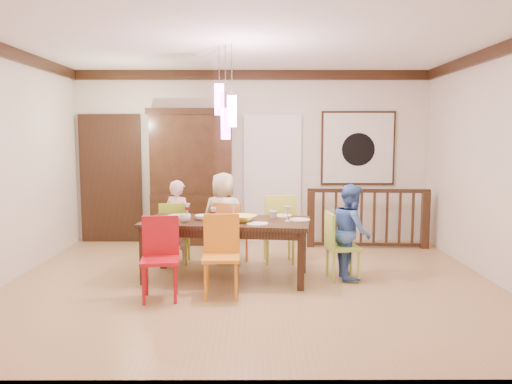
{
  "coord_description": "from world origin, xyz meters",
  "views": [
    {
      "loc": [
        0.04,
        -6.02,
        1.79
      ],
      "look_at": [
        0.06,
        0.35,
        1.09
      ],
      "focal_mm": 35.0,
      "sensor_mm": 36.0,
      "label": 1
    }
  ],
  "objects_px": {
    "dining_table": "(226,227)",
    "chair_far_left": "(176,228)",
    "china_hutch": "(192,176)",
    "person_end_right": "(351,231)",
    "chair_end_right": "(343,242)",
    "person_far_mid": "(223,217)",
    "balustrade": "(368,217)",
    "person_far_left": "(178,222)"
  },
  "relations": [
    {
      "from": "dining_table",
      "to": "chair_far_left",
      "type": "xyz_separation_m",
      "value": [
        -0.76,
        0.77,
        -0.16
      ]
    },
    {
      "from": "china_hutch",
      "to": "dining_table",
      "type": "bearing_deg",
      "value": -71.9
    },
    {
      "from": "dining_table",
      "to": "person_end_right",
      "type": "relative_size",
      "value": 1.8
    },
    {
      "from": "chair_end_right",
      "to": "person_end_right",
      "type": "distance_m",
      "value": 0.19
    },
    {
      "from": "china_hutch",
      "to": "person_far_mid",
      "type": "distance_m",
      "value": 1.48
    },
    {
      "from": "balustrade",
      "to": "person_far_left",
      "type": "relative_size",
      "value": 1.65
    },
    {
      "from": "china_hutch",
      "to": "person_end_right",
      "type": "xyz_separation_m",
      "value": [
        2.28,
        -2.1,
        -0.53
      ]
    },
    {
      "from": "balustrade",
      "to": "person_end_right",
      "type": "bearing_deg",
      "value": -105.32
    },
    {
      "from": "china_hutch",
      "to": "person_end_right",
      "type": "bearing_deg",
      "value": -42.6
    },
    {
      "from": "chair_end_right",
      "to": "balustrade",
      "type": "xyz_separation_m",
      "value": [
        0.73,
        1.85,
        0.01
      ]
    },
    {
      "from": "person_far_left",
      "to": "dining_table",
      "type": "bearing_deg",
      "value": 158.2
    },
    {
      "from": "chair_end_right",
      "to": "person_far_mid",
      "type": "bearing_deg",
      "value": 53.05
    },
    {
      "from": "dining_table",
      "to": "person_end_right",
      "type": "bearing_deg",
      "value": 8.29
    },
    {
      "from": "balustrade",
      "to": "person_far_left",
      "type": "xyz_separation_m",
      "value": [
        -2.92,
        -0.96,
        0.09
      ]
    },
    {
      "from": "chair_far_left",
      "to": "person_far_left",
      "type": "xyz_separation_m",
      "value": [
        0.03,
        0.04,
        0.09
      ]
    },
    {
      "from": "person_far_left",
      "to": "person_end_right",
      "type": "bearing_deg",
      "value": -172.6
    },
    {
      "from": "dining_table",
      "to": "person_far_left",
      "type": "height_order",
      "value": "person_far_left"
    },
    {
      "from": "person_far_mid",
      "to": "person_end_right",
      "type": "distance_m",
      "value": 1.87
    },
    {
      "from": "chair_end_right",
      "to": "balustrade",
      "type": "distance_m",
      "value": 1.98
    },
    {
      "from": "china_hutch",
      "to": "person_far_mid",
      "type": "xyz_separation_m",
      "value": [
        0.6,
        -1.27,
        -0.49
      ]
    },
    {
      "from": "chair_far_left",
      "to": "chair_end_right",
      "type": "height_order",
      "value": "chair_far_left"
    },
    {
      "from": "balustrade",
      "to": "person_end_right",
      "type": "relative_size",
      "value": 1.63
    },
    {
      "from": "dining_table",
      "to": "person_far_mid",
      "type": "distance_m",
      "value": 0.86
    },
    {
      "from": "chair_end_right",
      "to": "china_hutch",
      "type": "bearing_deg",
      "value": 38.37
    },
    {
      "from": "person_far_left",
      "to": "person_end_right",
      "type": "height_order",
      "value": "person_end_right"
    },
    {
      "from": "china_hutch",
      "to": "chair_end_right",
      "type": "bearing_deg",
      "value": -45.46
    },
    {
      "from": "chair_far_left",
      "to": "person_far_left",
      "type": "height_order",
      "value": "person_far_left"
    },
    {
      "from": "china_hutch",
      "to": "person_far_left",
      "type": "bearing_deg",
      "value": -91.78
    },
    {
      "from": "balustrade",
      "to": "person_end_right",
      "type": "height_order",
      "value": "person_end_right"
    },
    {
      "from": "chair_end_right",
      "to": "person_end_right",
      "type": "bearing_deg",
      "value": -57.85
    },
    {
      "from": "person_far_left",
      "to": "person_far_mid",
      "type": "xyz_separation_m",
      "value": [
        0.64,
        0.04,
        0.05
      ]
    },
    {
      "from": "chair_end_right",
      "to": "china_hutch",
      "type": "distance_m",
      "value": 3.14
    },
    {
      "from": "dining_table",
      "to": "balustrade",
      "type": "bearing_deg",
      "value": 46.34
    },
    {
      "from": "balustrade",
      "to": "person_far_mid",
      "type": "xyz_separation_m",
      "value": [
        -2.28,
        -0.92,
        0.15
      ]
    },
    {
      "from": "dining_table",
      "to": "person_far_left",
      "type": "xyz_separation_m",
      "value": [
        -0.73,
        0.81,
        -0.07
      ]
    },
    {
      "from": "balustrade",
      "to": "person_far_mid",
      "type": "relative_size",
      "value": 1.52
    },
    {
      "from": "person_far_left",
      "to": "person_far_mid",
      "type": "relative_size",
      "value": 0.92
    },
    {
      "from": "chair_end_right",
      "to": "person_end_right",
      "type": "height_order",
      "value": "person_end_right"
    },
    {
      "from": "china_hutch",
      "to": "person_end_right",
      "type": "relative_size",
      "value": 1.88
    },
    {
      "from": "dining_table",
      "to": "china_hutch",
      "type": "relative_size",
      "value": 0.96
    },
    {
      "from": "chair_end_right",
      "to": "dining_table",
      "type": "bearing_deg",
      "value": 81.17
    },
    {
      "from": "chair_end_right",
      "to": "chair_far_left",
      "type": "bearing_deg",
      "value": 63.14
    }
  ]
}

